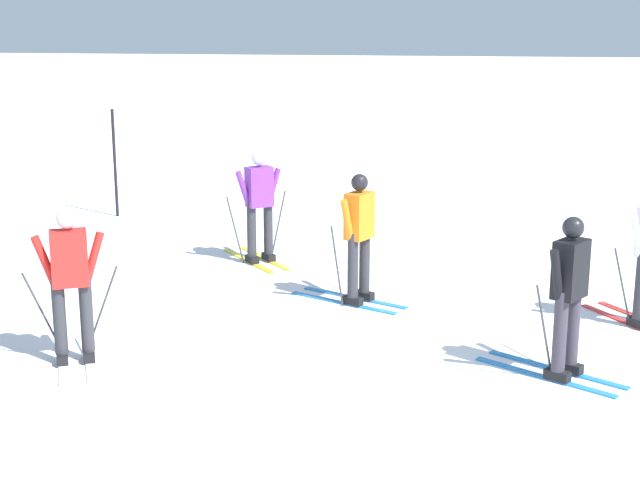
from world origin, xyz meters
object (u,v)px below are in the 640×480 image
skier_purple (259,203)px  skier_black (568,293)px  skier_red (71,281)px  trail_marker_pole (115,163)px  skier_orange (358,235)px

skier_purple → skier_black: bearing=-43.5°
skier_purple → skier_black: (4.16, -3.96, -0.00)m
skier_red → skier_black: bearing=5.0°
skier_black → trail_marker_pole: trail_marker_pole is taller
skier_purple → trail_marker_pole: 4.41m
skier_purple → trail_marker_pole: size_ratio=0.86×
skier_purple → skier_black: 5.74m
skier_black → trail_marker_pole: size_ratio=0.86×
skier_black → skier_orange: bearing=138.2°
skier_orange → skier_black: bearing=-41.8°
skier_orange → skier_black: 3.26m
skier_orange → trail_marker_pole: 6.89m
skier_orange → trail_marker_pole: trail_marker_pole is taller
trail_marker_pole → skier_red: bearing=-71.5°
skier_orange → trail_marker_pole: size_ratio=0.86×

